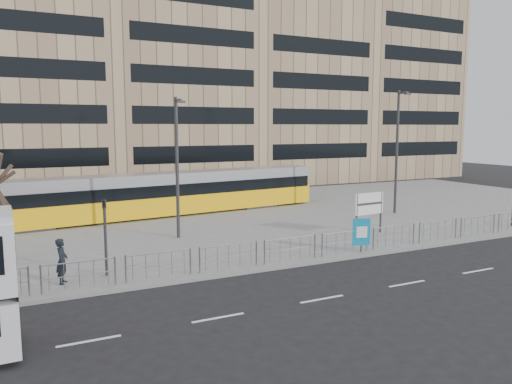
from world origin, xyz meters
name	(u,v)px	position (x,y,z in m)	size (l,w,h in m)	color
ground	(309,265)	(0.00, 0.00, 0.00)	(120.00, 120.00, 0.00)	black
plaza	(212,219)	(0.00, 12.00, 0.07)	(64.00, 24.00, 0.15)	slate
kerb	(309,263)	(0.00, 0.05, 0.07)	(64.00, 0.25, 0.17)	gray
building_row	(146,61)	(1.55, 34.27, 12.91)	(70.40, 18.40, 31.20)	maroon
pedestrian_barrier	(340,237)	(2.00, 0.50, 0.98)	(32.07, 0.07, 1.10)	gray
road_markings	(387,287)	(1.00, -4.00, 0.01)	(62.00, 0.12, 0.01)	white
tram	(155,195)	(-3.15, 14.34, 1.61)	(24.79, 5.25, 2.91)	yellow
station_sign	(369,206)	(6.12, 3.49, 1.77)	(2.03, 0.25, 2.34)	#2D2D30
ad_panel	(361,232)	(3.18, 0.40, 1.11)	(0.86, 0.30, 1.63)	#2D2D30
pedestrian	(62,261)	(-10.19, 1.55, 1.03)	(0.64, 0.42, 1.76)	black
traffic_light_west	(105,228)	(-8.49, 1.87, 2.12)	(0.21, 0.24, 3.10)	#2D2D30
lamp_post_west	(177,162)	(-3.74, 7.31, 4.30)	(0.45, 1.04, 7.56)	#2D2D30
lamp_post_east	(397,147)	(12.20, 8.11, 4.76)	(0.45, 1.04, 8.46)	#2D2D30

